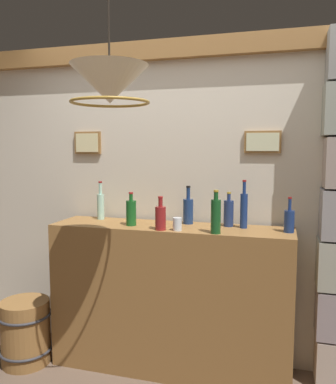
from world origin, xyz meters
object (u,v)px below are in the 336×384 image
Objects in this scene: liquor_bottle_port at (161,217)px; liquor_bottle_amaro at (131,212)px; glass_tumbler_rocks at (177,224)px; liquor_bottle_rum at (289,220)px; liquor_bottle_tequila at (229,213)px; liquor_bottle_bourbon at (101,205)px; liquor_bottle_sherry at (216,215)px; wooden_barrel at (26,332)px; liquor_bottle_gin at (244,209)px; liquor_bottle_scotch at (188,210)px; pendant_lamp at (110,85)px.

liquor_bottle_amaro is (-0.25, 0.09, 0.01)m from liquor_bottle_port.
liquor_bottle_port is 2.60× the size of glass_tumbler_rocks.
liquor_bottle_rum is at bearing 3.54° from liquor_bottle_amaro.
liquor_bottle_bourbon reaches higher than liquor_bottle_tequila.
wooden_barrel is (-1.43, -0.07, -0.95)m from liquor_bottle_sherry.
liquor_bottle_tequila is 0.51× the size of wooden_barrel.
liquor_bottle_tequila reaches higher than glass_tumbler_rocks.
liquor_bottle_sherry is (-0.46, -0.17, 0.04)m from liquor_bottle_rum.
liquor_bottle_bourbon is 1.11m from wooden_barrel.
liquor_bottle_rum is (0.41, -0.09, -0.02)m from liquor_bottle_tequila.
liquor_bottle_amaro is 0.80m from liquor_bottle_gin.
liquor_bottle_amaro is 0.64m from liquor_bottle_sherry.
wooden_barrel is (-1.48, -0.33, -0.93)m from liquor_bottle_tequila.
liquor_bottle_sherry is at bearing -124.46° from liquor_bottle_gin.
liquor_bottle_tequila is 0.82× the size of liquor_bottle_bourbon.
liquor_bottle_gin is at bearing 22.39° from liquor_bottle_port.
wooden_barrel is at bearing -144.90° from liquor_bottle_bourbon.
liquor_bottle_rum is (0.71, -0.11, -0.02)m from liquor_bottle_scotch.
glass_tumbler_rocks is (-0.72, -0.15, -0.04)m from liquor_bottle_rum.
liquor_bottle_gin is 1.18× the size of liquor_bottle_sherry.
liquor_bottle_port is 0.38m from liquor_bottle_sherry.
glass_tumbler_rocks is 1.46m from wooden_barrel.
liquor_bottle_gin is 0.48m from glass_tumbler_rocks.
liquor_bottle_scotch is at bearing 0.87° from liquor_bottle_bourbon.
liquor_bottle_port is at bearing 75.29° from pendant_lamp.
wooden_barrel is at bearing -168.14° from liquor_bottle_amaro.
liquor_bottle_rum is at bearing -4.14° from liquor_bottle_bourbon.
liquor_bottle_gin is at bearing 26.61° from glass_tumbler_rocks.
pendant_lamp reaches higher than wooden_barrel.
liquor_bottle_amaro reaches higher than liquor_bottle_port.
liquor_bottle_rum is 2.67× the size of glass_tumbler_rocks.
pendant_lamp is at bearing -115.75° from glass_tumbler_rocks.
liquor_bottle_port is 1.40m from wooden_barrel.
liquor_bottle_bourbon is at bearing 179.60° from liquor_bottle_tequila.
liquor_bottle_gin is (0.54, 0.22, 0.05)m from liquor_bottle_port.
liquor_bottle_sherry is at bearing 44.03° from pendant_lamp.
glass_tumbler_rocks is at bearing -92.96° from liquor_bottle_scotch.
liquor_bottle_scotch reaches higher than liquor_bottle_rum.
liquor_bottle_scotch reaches higher than liquor_bottle_port.
liquor_bottle_gin is at bearing -7.02° from liquor_bottle_scotch.
liquor_bottle_bourbon is at bearing 35.10° from wooden_barrel.
liquor_bottle_scotch is at bearing 170.99° from liquor_bottle_rum.
liquor_bottle_rum reaches higher than wooden_barrel.
liquor_bottle_port is 0.77× the size of liquor_bottle_bourbon.
liquor_bottle_amaro is (0.32, -0.17, -0.02)m from liquor_bottle_bourbon.
liquor_bottle_gin is at bearing 9.36° from liquor_bottle_amaro.
liquor_bottle_sherry reaches higher than liquor_bottle_rum.
pendant_lamp is at bearing -126.49° from liquor_bottle_tequila.
liquor_bottle_bourbon is at bearing -179.13° from liquor_bottle_scotch.
liquor_bottle_amaro is 0.38m from glass_tumbler_rocks.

